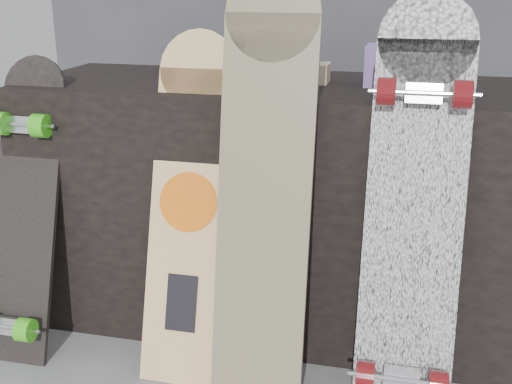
% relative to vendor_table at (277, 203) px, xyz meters
% --- Properties ---
extents(vendor_table, '(1.60, 0.60, 0.80)m').
position_rel_vendor_table_xyz_m(vendor_table, '(0.00, 0.00, 0.00)').
color(vendor_table, black).
rests_on(vendor_table, ground).
extents(merch_box_purple, '(0.18, 0.12, 0.10)m').
position_rel_vendor_table_xyz_m(merch_box_purple, '(-0.30, 0.15, 0.45)').
color(merch_box_purple, '#4C3E7F').
rests_on(merch_box_purple, vendor_table).
extents(merch_box_small, '(0.14, 0.14, 0.12)m').
position_rel_vendor_table_xyz_m(merch_box_small, '(0.33, 0.04, 0.46)').
color(merch_box_small, '#4C3E7F').
rests_on(merch_box_small, vendor_table).
extents(merch_box_flat, '(0.22, 0.10, 0.06)m').
position_rel_vendor_table_xyz_m(merch_box_flat, '(0.04, 0.04, 0.43)').
color(merch_box_flat, '#D1B78C').
rests_on(merch_box_flat, vendor_table).
extents(longboard_geisha, '(0.23, 0.32, 0.98)m').
position_rel_vendor_table_xyz_m(longboard_geisha, '(-0.19, -0.32, 0.12)').
color(longboard_geisha, beige).
rests_on(longboard_geisha, ground).
extents(longboard_celtic, '(0.25, 0.24, 1.16)m').
position_rel_vendor_table_xyz_m(longboard_celtic, '(0.05, -0.39, 0.21)').
color(longboard_celtic, '#C2B384').
rests_on(longboard_celtic, ground).
extents(longboard_cascadia, '(0.25, 0.36, 1.09)m').
position_rel_vendor_table_xyz_m(longboard_cascadia, '(0.44, -0.38, 0.16)').
color(longboard_cascadia, white).
rests_on(longboard_cascadia, ground).
extents(skateboard_dark, '(0.20, 0.37, 0.89)m').
position_rel_vendor_table_xyz_m(skateboard_dark, '(-0.71, -0.35, 0.06)').
color(skateboard_dark, black).
rests_on(skateboard_dark, ground).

